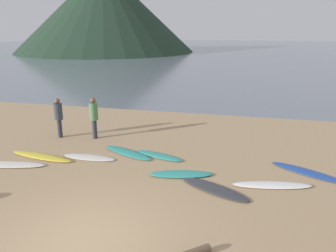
% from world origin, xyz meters
% --- Properties ---
extents(ground_plane, '(120.00, 120.00, 0.20)m').
position_xyz_m(ground_plane, '(0.00, 10.00, -0.10)').
color(ground_plane, tan).
rests_on(ground_plane, ground).
extents(ocean_water, '(140.00, 100.00, 0.01)m').
position_xyz_m(ocean_water, '(0.00, 61.48, 0.00)').
color(ocean_water, slate).
rests_on(ocean_water, ground).
extents(headland_hill, '(32.34, 32.34, 14.88)m').
position_xyz_m(headland_hill, '(-22.87, 53.27, 7.44)').
color(headland_hill, '#1E3323').
rests_on(headland_hill, ground).
extents(surfboard_0, '(2.75, 1.03, 0.08)m').
position_xyz_m(surfboard_0, '(-4.41, 3.13, 0.04)').
color(surfboard_0, silver).
rests_on(surfboard_0, ground).
extents(surfboard_1, '(2.63, 0.85, 0.10)m').
position_xyz_m(surfboard_1, '(-3.65, 4.04, 0.05)').
color(surfboard_1, yellow).
rests_on(surfboard_1, ground).
extents(surfboard_2, '(1.96, 0.57, 0.06)m').
position_xyz_m(surfboard_2, '(-1.98, 4.39, 0.03)').
color(surfboard_2, silver).
rests_on(surfboard_2, ground).
extents(surfboard_3, '(2.26, 1.44, 0.08)m').
position_xyz_m(surfboard_3, '(-0.82, 5.12, 0.04)').
color(surfboard_3, teal).
rests_on(surfboard_3, ground).
extents(surfboard_4, '(1.95, 1.04, 0.08)m').
position_xyz_m(surfboard_4, '(0.37, 5.11, 0.04)').
color(surfboard_4, teal).
rests_on(surfboard_4, ground).
extents(surfboard_5, '(2.03, 1.00, 0.10)m').
position_xyz_m(surfboard_5, '(1.45, 3.77, 0.05)').
color(surfboard_5, teal).
rests_on(surfboard_5, ground).
extents(surfboard_6, '(2.24, 1.54, 0.08)m').
position_xyz_m(surfboard_6, '(2.57, 3.05, 0.04)').
color(surfboard_6, '#333338').
rests_on(surfboard_6, ground).
extents(surfboard_7, '(2.33, 0.90, 0.09)m').
position_xyz_m(surfboard_7, '(4.18, 3.67, 0.05)').
color(surfboard_7, white).
rests_on(surfboard_7, ground).
extents(surfboard_8, '(2.27, 1.61, 0.06)m').
position_xyz_m(surfboard_8, '(5.30, 4.89, 0.03)').
color(surfboard_8, '#1E479E').
rests_on(surfboard_8, ground).
extents(person_0, '(0.34, 0.34, 1.67)m').
position_xyz_m(person_0, '(-4.22, 6.24, 0.98)').
color(person_0, '#2D2D38').
rests_on(person_0, ground).
extents(person_1, '(0.35, 0.35, 1.72)m').
position_xyz_m(person_1, '(-2.74, 6.45, 1.02)').
color(person_1, '#2D2D38').
rests_on(person_1, ground).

